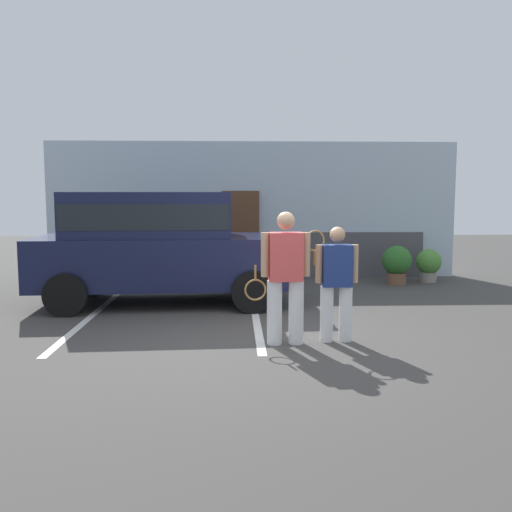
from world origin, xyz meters
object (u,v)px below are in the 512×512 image
at_px(parked_suv, 158,242).
at_px(potted_plant_by_porch, 397,263).
at_px(tennis_player_man, 285,276).
at_px(tennis_player_woman, 336,282).
at_px(potted_plant_secondary, 429,264).

bearing_deg(parked_suv, potted_plant_by_porch, 19.41).
bearing_deg(potted_plant_by_porch, parked_suv, -157.96).
height_order(parked_suv, potted_plant_by_porch, parked_suv).
xyz_separation_m(tennis_player_man, tennis_player_woman, (0.71, 0.11, -0.10)).
xyz_separation_m(parked_suv, tennis_player_woman, (2.79, -2.76, -0.32)).
bearing_deg(tennis_player_woman, potted_plant_by_porch, -115.42).
relative_size(tennis_player_man, potted_plant_by_porch, 2.05).
height_order(tennis_player_man, potted_plant_secondary, tennis_player_man).
height_order(parked_suv, tennis_player_man, parked_suv).
bearing_deg(parked_suv, tennis_player_woman, -47.38).
bearing_deg(potted_plant_secondary, tennis_player_woman, -121.28).
bearing_deg(tennis_player_woman, tennis_player_man, 8.68).
bearing_deg(parked_suv, potted_plant_secondary, 18.97).
distance_m(tennis_player_man, potted_plant_by_porch, 5.76).
xyz_separation_m(tennis_player_man, potted_plant_by_porch, (2.97, 4.92, -0.44)).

